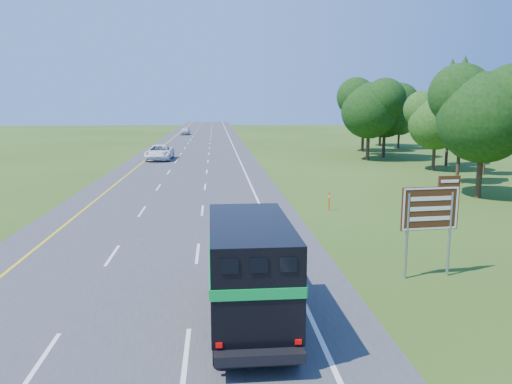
{
  "coord_description": "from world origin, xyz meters",
  "views": [
    {
      "loc": [
        2.66,
        -10.15,
        6.46
      ],
      "look_at": [
        4.8,
        15.87,
        1.87
      ],
      "focal_mm": 35.0,
      "sensor_mm": 36.0,
      "label": 1
    }
  ],
  "objects_px": {
    "far_car": "(185,131)",
    "exit_sign": "(431,212)",
    "horse_truck": "(248,266)",
    "white_suv": "(160,152)"
  },
  "relations": [
    {
      "from": "horse_truck",
      "to": "far_car",
      "type": "distance_m",
      "value": 95.24
    },
    {
      "from": "white_suv",
      "to": "horse_truck",
      "type": "bearing_deg",
      "value": -79.33
    },
    {
      "from": "exit_sign",
      "to": "white_suv",
      "type": "bearing_deg",
      "value": 103.51
    },
    {
      "from": "far_car",
      "to": "exit_sign",
      "type": "xyz_separation_m",
      "value": [
        14.35,
        -91.55,
        1.68
      ]
    },
    {
      "from": "horse_truck",
      "to": "white_suv",
      "type": "xyz_separation_m",
      "value": [
        -7.44,
        45.09,
        -0.83
      ]
    },
    {
      "from": "far_car",
      "to": "horse_truck",
      "type": "bearing_deg",
      "value": -80.86
    },
    {
      "from": "white_suv",
      "to": "far_car",
      "type": "distance_m",
      "value": 49.87
    },
    {
      "from": "horse_truck",
      "to": "far_car",
      "type": "height_order",
      "value": "horse_truck"
    },
    {
      "from": "far_car",
      "to": "exit_sign",
      "type": "relative_size",
      "value": 1.2
    },
    {
      "from": "horse_truck",
      "to": "exit_sign",
      "type": "height_order",
      "value": "exit_sign"
    }
  ]
}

